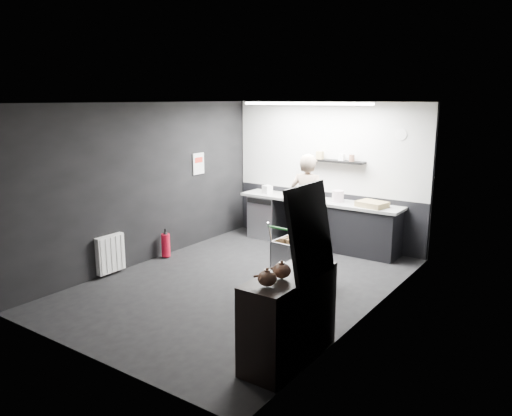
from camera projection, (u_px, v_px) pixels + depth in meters
The scene contains 22 objects.
floor at pixel (243, 283), 7.62m from camera, with size 5.50×5.50×0.00m, color black.
ceiling at pixel (241, 103), 7.04m from camera, with size 5.50×5.50×0.00m, color white.
wall_back at pixel (327, 174), 9.53m from camera, with size 5.50×5.50×0.00m, color black.
wall_front at pixel (84, 239), 5.12m from camera, with size 5.50×5.50×0.00m, color black.
wall_left at pixel (147, 183), 8.44m from camera, with size 5.50×5.50×0.00m, color black.
wall_right at pixel (371, 214), 6.21m from camera, with size 5.50×5.50×0.00m, color black.
kitchen_wall_panel at pixel (327, 148), 9.41m from camera, with size 3.95×0.02×1.70m, color silver.
dado_panel at pixel (325, 217), 9.70m from camera, with size 3.95×0.02×1.00m, color black.
floating_shelf at pixel (334, 161), 9.26m from camera, with size 1.20×0.22×0.04m, color black.
wall_clock at pixel (401, 135), 8.56m from camera, with size 0.20×0.20×0.03m, color white.
poster at pixel (198, 164), 9.43m from camera, with size 0.02×0.30×0.40m, color silver.
poster_red_band at pixel (199, 160), 9.41m from camera, with size 0.01×0.22×0.10m, color red.
radiator at pixel (110, 254), 7.90m from camera, with size 0.10×0.50×0.60m, color white.
ceiling_strip at pixel (306, 104), 8.53m from camera, with size 2.40×0.20×0.04m, color white.
prep_counter at pixel (324, 223), 9.39m from camera, with size 3.20×0.61×0.90m.
person at pixel (307, 203), 9.00m from camera, with size 0.66×0.43×1.80m, color beige.
shopping_cart at pixel (300, 255), 7.49m from camera, with size 0.58×0.91×0.97m.
sideboard at pixel (292, 305), 5.31m from camera, with size 0.55×1.28×1.92m.
fire_extinguisher at pixel (166, 244), 8.78m from camera, with size 0.15×0.15×0.50m.
cardboard_box at pixel (372, 204), 8.71m from camera, with size 0.49×0.37×0.10m, color tan.
pink_tub at pixel (338, 196), 9.12m from camera, with size 0.21×0.21×0.21m, color silver.
white_container at pixel (267, 190), 9.93m from camera, with size 0.18×0.14×0.16m, color white.
Camera 1 is at (4.27, -5.79, 2.77)m, focal length 35.00 mm.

